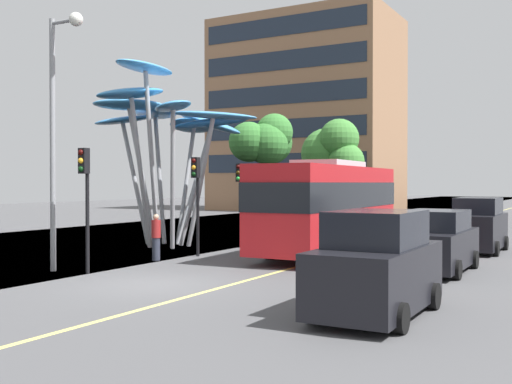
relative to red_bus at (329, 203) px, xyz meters
name	(u,v)px	position (x,y,z in m)	size (l,w,h in m)	color
ground	(136,284)	(-2.03, -9.50, -2.10)	(120.00, 240.00, 0.10)	#4C4C4F
red_bus	(329,203)	(0.00, 0.00, 0.00)	(3.17, 10.78, 3.76)	red
leaf_sculpture	(169,119)	(-7.84, -0.34, 3.77)	(8.80, 9.16, 7.98)	#9EA0A5
traffic_light_kerb_near	(85,183)	(-4.45, -9.06, 0.80)	(0.28, 0.42, 3.95)	black
traffic_light_kerb_far	(196,185)	(-4.09, -3.53, 0.74)	(0.28, 0.42, 3.86)	black
traffic_light_island_mid	(240,187)	(-4.21, -0.01, 0.64)	(0.28, 0.42, 3.71)	black
car_parked_near	(377,267)	(5.45, -10.41, -0.99)	(2.03, 4.20, 2.27)	black
car_parked_mid	(436,243)	(5.00, -3.11, -1.11)	(2.10, 4.53, 1.99)	black
car_parked_far	(478,226)	(5.17, 3.53, -0.99)	(1.98, 4.17, 2.25)	black
street_lamp	(58,111)	(-5.59, -9.07, 3.11)	(1.37, 0.44, 8.23)	gray
tree_pavement_near	(265,141)	(-9.78, 12.51, 3.57)	(3.72, 4.66, 7.45)	brown
tree_pavement_far	(333,155)	(-7.87, 19.46, 2.85)	(5.16, 4.82, 7.52)	brown
pedestrian	(156,237)	(-4.66, -5.30, -1.19)	(0.34, 0.34, 1.71)	#2D3342
backdrop_building	(307,115)	(-17.62, 35.95, 7.93)	(18.28, 11.38, 19.94)	#936B4C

